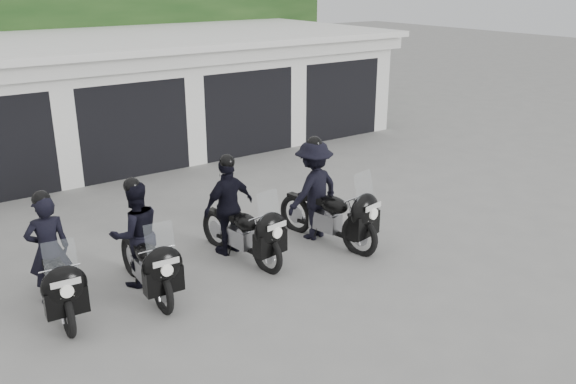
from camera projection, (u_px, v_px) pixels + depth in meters
ground at (266, 258)px, 10.20m from camera, size 80.00×80.00×0.00m
garage_block at (95, 99)px, 15.91m from camera, size 16.40×6.80×2.96m
background_vegetation at (51, 32)px, 19.39m from camera, size 20.00×3.90×5.80m
police_bike_a at (53, 265)px, 8.40m from camera, size 0.71×2.02×1.76m
police_bike_b at (141, 243)px, 8.99m from camera, size 0.82×2.03×1.76m
police_bike_c at (235, 213)px, 10.06m from camera, size 1.04×2.05×1.79m
police_bike_d at (321, 196)px, 10.66m from camera, size 1.25×2.19×1.93m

